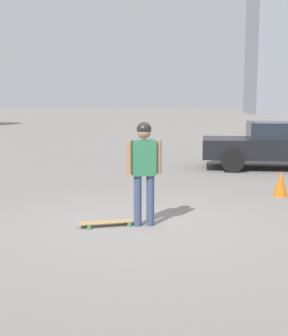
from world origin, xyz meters
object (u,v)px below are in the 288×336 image
Objects in this scene: skateboard at (108,222)px; traffic_cone at (281,184)px; person at (144,163)px; car_parked_near at (280,144)px.

skateboard is 4.35m from traffic_cone.
car_parked_near is (-3.64, -6.84, -0.31)m from person.
person reaches higher than car_parked_near.
traffic_cone is at bearing 81.82° from car_parked_near.
person reaches higher than skateboard.
person is at bearing 169.04° from skateboard.
traffic_cone is (-2.80, -2.63, -0.78)m from person.
car_parked_near is 8.44× the size of traffic_cone.
car_parked_near reaches higher than skateboard.
car_parked_near reaches higher than traffic_cone.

